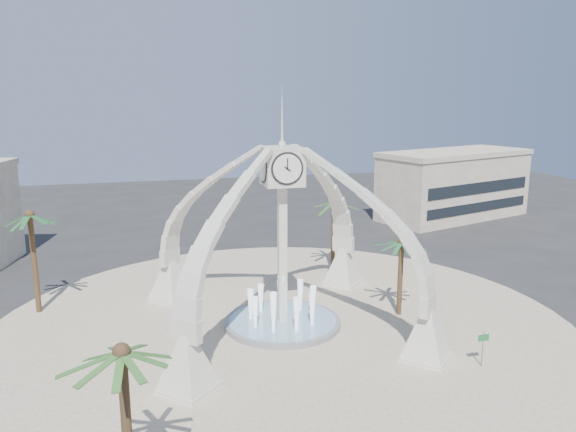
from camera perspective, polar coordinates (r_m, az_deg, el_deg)
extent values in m
plane|color=#282828|center=(39.42, -0.57, -11.06)|extent=(140.00, 140.00, 0.00)
cylinder|color=beige|center=(39.41, -0.57, -11.02)|extent=(40.00, 40.00, 0.06)
cube|color=silver|center=(37.75, -0.58, -4.22)|extent=(0.55, 0.55, 9.80)
cube|color=silver|center=(36.48, -0.60, 5.09)|extent=(2.50, 2.50, 2.50)
cone|color=silver|center=(36.22, -0.61, 10.19)|extent=(0.20, 0.20, 4.00)
cylinder|color=white|center=(35.24, -0.07, 4.83)|extent=(1.84, 0.04, 1.84)
pyramid|color=silver|center=(47.23, 5.61, -5.04)|extent=(3.80, 3.80, 3.20)
pyramid|color=silver|center=(44.42, -11.84, -6.38)|extent=(3.80, 3.80, 3.20)
pyramid|color=silver|center=(31.35, -10.17, -14.49)|extent=(3.80, 3.80, 3.20)
pyramid|color=silver|center=(35.21, 13.91, -11.57)|extent=(3.80, 3.80, 3.20)
cylinder|color=gray|center=(39.34, -0.57, -10.79)|extent=(8.00, 8.00, 0.40)
cylinder|color=#84AFC5|center=(39.26, -0.57, -10.50)|extent=(7.40, 7.40, 0.04)
cone|color=white|center=(38.67, -0.57, -8.31)|extent=(0.60, 0.60, 3.20)
cube|color=beige|center=(75.07, 16.47, 2.88)|extent=(21.49, 13.79, 8.00)
cube|color=beige|center=(74.53, 16.67, 6.14)|extent=(21.87, 14.17, 0.60)
cylinder|color=brown|center=(41.01, 11.33, -6.21)|extent=(0.36, 0.36, 5.57)
cylinder|color=brown|center=(44.31, -24.36, -4.42)|extent=(0.39, 0.39, 7.44)
cylinder|color=brown|center=(49.94, 4.59, -2.10)|extent=(0.38, 0.38, 6.50)
cylinder|color=brown|center=(23.62, -16.08, -19.91)|extent=(0.40, 0.40, 6.44)
cylinder|color=slate|center=(35.38, 19.16, -12.68)|extent=(0.07, 0.07, 2.18)
cube|color=#1A6831|center=(35.09, 19.24, -11.58)|extent=(0.74, 0.05, 0.44)
cube|color=white|center=(35.09, 19.24, -11.58)|extent=(0.80, 0.03, 0.50)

